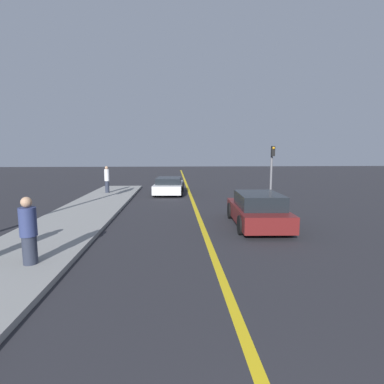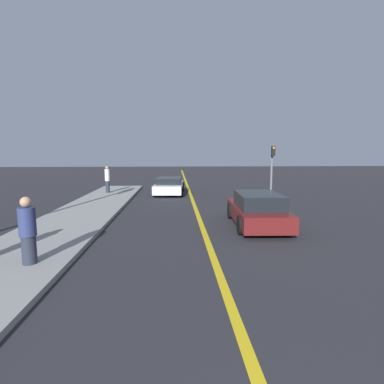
{
  "view_description": "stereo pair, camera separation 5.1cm",
  "coord_description": "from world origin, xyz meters",
  "px_view_note": "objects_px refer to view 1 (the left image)",
  "views": [
    {
      "loc": [
        -1.09,
        0.21,
        2.9
      ],
      "look_at": [
        -0.25,
        14.21,
        1.01
      ],
      "focal_mm": 28.0,
      "sensor_mm": 36.0,
      "label": 1
    },
    {
      "loc": [
        -1.04,
        0.21,
        2.9
      ],
      "look_at": [
        -0.25,
        14.21,
        1.01
      ],
      "focal_mm": 28.0,
      "sensor_mm": 36.0,
      "label": 2
    }
  ],
  "objects_px": {
    "pedestrian_far_standing": "(107,179)",
    "traffic_light": "(272,168)",
    "pedestrian_mid_group": "(28,231)",
    "car_ahead_center": "(169,186)",
    "car_near_right_lane": "(258,210)"
  },
  "relations": [
    {
      "from": "car_ahead_center",
      "to": "pedestrian_mid_group",
      "type": "distance_m",
      "value": 13.69
    },
    {
      "from": "car_ahead_center",
      "to": "traffic_light",
      "type": "relative_size",
      "value": 1.36
    },
    {
      "from": "pedestrian_far_standing",
      "to": "traffic_light",
      "type": "relative_size",
      "value": 0.56
    },
    {
      "from": "pedestrian_mid_group",
      "to": "pedestrian_far_standing",
      "type": "height_order",
      "value": "pedestrian_far_standing"
    },
    {
      "from": "car_near_right_lane",
      "to": "traffic_light",
      "type": "relative_size",
      "value": 1.35
    },
    {
      "from": "pedestrian_far_standing",
      "to": "traffic_light",
      "type": "height_order",
      "value": "traffic_light"
    },
    {
      "from": "pedestrian_mid_group",
      "to": "traffic_light",
      "type": "distance_m",
      "value": 12.71
    },
    {
      "from": "car_ahead_center",
      "to": "pedestrian_mid_group",
      "type": "bearing_deg",
      "value": -100.17
    },
    {
      "from": "pedestrian_mid_group",
      "to": "traffic_light",
      "type": "bearing_deg",
      "value": 44.91
    },
    {
      "from": "car_near_right_lane",
      "to": "car_ahead_center",
      "type": "xyz_separation_m",
      "value": [
        -3.63,
        9.3,
        -0.07
      ]
    },
    {
      "from": "car_near_right_lane",
      "to": "car_ahead_center",
      "type": "height_order",
      "value": "car_near_right_lane"
    },
    {
      "from": "car_ahead_center",
      "to": "pedestrian_far_standing",
      "type": "relative_size",
      "value": 2.43
    },
    {
      "from": "car_ahead_center",
      "to": "traffic_light",
      "type": "bearing_deg",
      "value": -33.69
    },
    {
      "from": "car_ahead_center",
      "to": "pedestrian_far_standing",
      "type": "bearing_deg",
      "value": -174.44
    },
    {
      "from": "pedestrian_mid_group",
      "to": "pedestrian_far_standing",
      "type": "distance_m",
      "value": 13.18
    }
  ]
}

